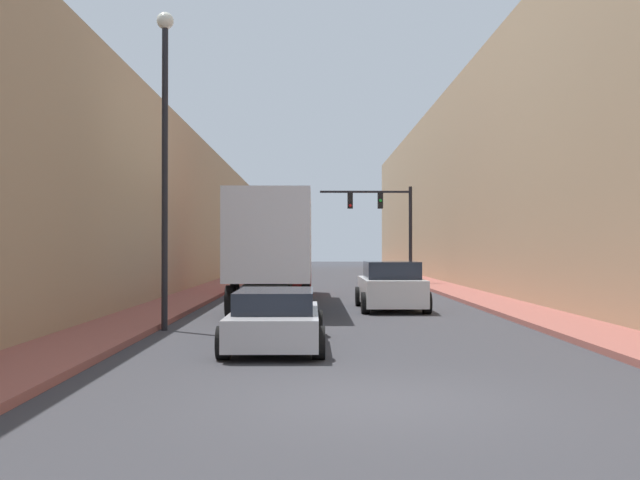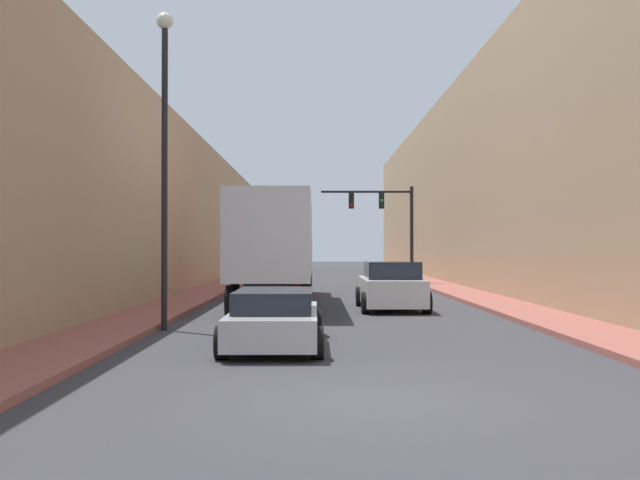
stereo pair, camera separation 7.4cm
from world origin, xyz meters
TOP-DOWN VIEW (x-y plane):
  - ground_plane at (0.00, 0.00)m, footprint 200.00×200.00m
  - sidewalk_right at (5.89, 30.00)m, footprint 2.06×80.00m
  - sidewalk_left at (-5.89, 30.00)m, footprint 2.06×80.00m
  - building_right at (9.92, 30.00)m, footprint 6.00×80.00m
  - building_left at (-9.92, 30.00)m, footprint 6.00×80.00m
  - semi_truck at (-2.24, 17.32)m, footprint 2.57×14.02m
  - sedan_car at (-1.69, 5.46)m, footprint 2.06×4.80m
  - suv_car at (1.80, 14.61)m, footprint 2.24×4.42m
  - traffic_signal_gantry at (3.44, 30.71)m, footprint 5.28×0.35m
  - street_lamp at (-4.71, 8.51)m, footprint 0.44×0.44m

SIDE VIEW (x-z plane):
  - ground_plane at x=0.00m, z-range 0.00..0.00m
  - sidewalk_right at x=5.89m, z-range 0.00..0.15m
  - sidewalk_left at x=-5.89m, z-range 0.00..0.15m
  - sedan_car at x=-1.69m, z-range -0.01..1.22m
  - suv_car at x=1.80m, z-range -0.04..1.62m
  - semi_truck at x=-2.24m, z-range 0.25..4.15m
  - traffic_signal_gantry at x=3.44m, z-range 1.06..6.69m
  - building_left at x=-9.92m, z-range 0.00..8.10m
  - street_lamp at x=-4.71m, z-range 1.03..9.25m
  - building_right at x=9.92m, z-range 0.00..11.41m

